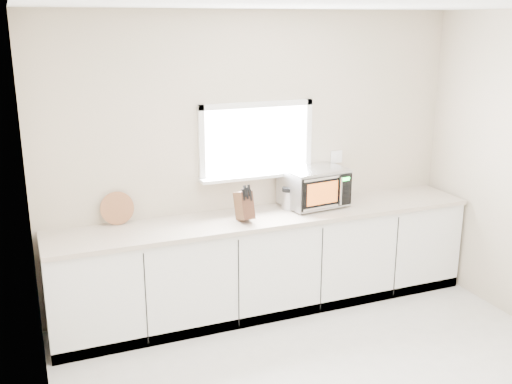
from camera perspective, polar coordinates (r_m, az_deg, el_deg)
back_wall at (r=5.55m, az=-0.02°, el=3.10°), size 4.00×0.17×2.70m
cabinets at (r=5.57m, az=1.13°, el=-6.84°), size 3.92×0.60×0.88m
countertop at (r=5.40m, az=1.20°, el=-2.37°), size 3.92×0.64×0.04m
microwave at (r=5.62m, az=5.56°, el=0.54°), size 0.61×0.50×0.36m
knife_block at (r=5.18m, az=-1.13°, el=-1.25°), size 0.13×0.24×0.34m
cutting_board at (r=5.24m, az=-13.09°, el=-1.51°), size 0.29×0.07×0.28m
coffee_grinder at (r=5.53m, az=3.10°, el=-0.59°), size 0.15×0.15×0.21m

